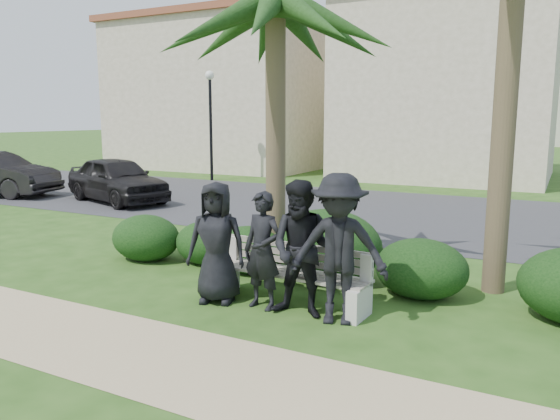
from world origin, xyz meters
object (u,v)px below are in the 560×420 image
(street_lamp, at_px, (210,106))
(man_c, at_px, (302,249))
(man_a, at_px, (217,242))
(palm_left, at_px, (275,6))
(car_a, at_px, (117,180))
(park_bench, at_px, (289,278))
(man_b, at_px, (263,251))
(man_d, at_px, (339,249))

(street_lamp, xyz_separation_m, man_c, (9.76, -11.98, -2.07))
(man_a, height_order, palm_left, palm_left)
(street_lamp, relative_size, car_a, 1.08)
(man_a, relative_size, man_c, 0.95)
(park_bench, xyz_separation_m, car_a, (-8.59, 5.63, 0.32))
(park_bench, distance_m, car_a, 10.28)
(man_c, bearing_deg, man_b, 172.19)
(man_a, xyz_separation_m, man_b, (0.68, 0.06, -0.05))
(man_a, bearing_deg, park_bench, 5.22)
(man_a, bearing_deg, man_d, -15.90)
(man_c, relative_size, car_a, 0.44)
(car_a, bearing_deg, palm_left, -101.14)
(man_b, height_order, palm_left, palm_left)
(car_a, bearing_deg, man_d, -104.51)
(street_lamp, relative_size, park_bench, 1.89)
(street_lamp, relative_size, man_b, 2.75)
(park_bench, relative_size, man_c, 1.30)
(park_bench, relative_size, palm_left, 0.44)
(park_bench, relative_size, car_a, 0.57)
(park_bench, relative_size, man_a, 1.37)
(park_bench, bearing_deg, man_d, -18.46)
(palm_left, bearing_deg, man_b, -66.87)
(man_b, relative_size, car_a, 0.39)
(man_c, distance_m, palm_left, 3.98)
(park_bench, bearing_deg, car_a, 150.06)
(street_lamp, xyz_separation_m, palm_left, (8.44, -10.23, 1.24))
(palm_left, height_order, car_a, palm_left)
(man_c, bearing_deg, park_bench, 131.80)
(street_lamp, relative_size, palm_left, 0.83)
(street_lamp, bearing_deg, park_bench, -51.09)
(man_b, xyz_separation_m, man_d, (1.07, -0.03, 0.15))
(man_d, distance_m, palm_left, 4.12)
(street_lamp, height_order, man_b, street_lamp)
(street_lamp, relative_size, man_c, 2.46)
(man_c, xyz_separation_m, palm_left, (-1.32, 1.75, 3.32))
(park_bench, height_order, man_a, man_a)
(man_c, bearing_deg, car_a, 141.10)
(street_lamp, bearing_deg, car_a, -82.38)
(man_a, relative_size, man_b, 1.06)
(man_b, bearing_deg, street_lamp, 135.45)
(park_bench, distance_m, man_d, 1.08)
(man_a, bearing_deg, palm_left, 74.64)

